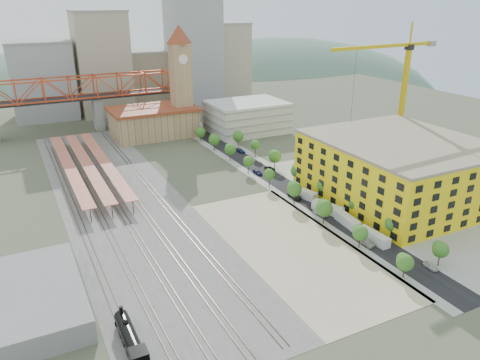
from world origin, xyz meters
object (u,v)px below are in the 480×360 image
construction_building (399,169)px  car_0 (367,243)px  site_trailer_b (347,221)px  site_trailer_a (373,237)px  locomotive (134,349)px  site_trailer_c (328,208)px  site_trailer_d (303,193)px  tower_crane (399,80)px  clock_tower (180,70)px

construction_building → car_0: (-29.00, -20.00, -8.66)m
site_trailer_b → site_trailer_a: bearing=-84.7°
site_trailer_a → locomotive: bearing=-171.4°
site_trailer_b → car_0: (-3.00, -11.53, -0.57)m
site_trailer_c → site_trailer_d: 12.58m
construction_building → tower_crane: bearing=50.5°
tower_crane → site_trailer_b: 63.96m
locomotive → car_0: size_ratio=5.13×
tower_crane → car_0: tower_crane is taller
site_trailer_b → locomotive: bearing=-154.5°
clock_tower → car_0: clock_tower is taller
site_trailer_c → site_trailer_b: bearing=-107.4°
construction_building → car_0: size_ratio=11.52×
construction_building → site_trailer_b: 28.52m
car_0 → site_trailer_b: bearing=75.2°
locomotive → site_trailer_a: locomotive is taller
site_trailer_c → car_0: site_trailer_c is taller
site_trailer_a → site_trailer_c: size_ratio=0.96×
locomotive → site_trailer_a: 67.44m
site_trailer_b → site_trailer_c: size_ratio=0.97×
clock_tower → site_trailer_b: size_ratio=5.41×
site_trailer_c → site_trailer_d: site_trailer_c is taller
locomotive → site_trailer_c: 73.93m
construction_building → locomotive: (-92.00, -32.84, -7.31)m
site_trailer_c → car_0: bearing=-115.7°
clock_tower → site_trailer_b: clock_tower is taller
tower_crane → site_trailer_c: 59.87m
clock_tower → tower_crane: 93.05m
site_trailer_a → site_trailer_b: (0.00, 10.55, 0.01)m
clock_tower → locomotive: 147.36m
site_trailer_d → locomotive: bearing=-160.4°
site_trailer_a → site_trailer_b: site_trailer_b is taller
locomotive → tower_crane: size_ratio=0.44×
construction_building → site_trailer_d: size_ratio=5.27×
site_trailer_b → car_0: bearing=-99.3°
clock_tower → site_trailer_c: size_ratio=5.24×
site_trailer_a → site_trailer_b: size_ratio=1.00×
construction_building → car_0: construction_building is taller
tower_crane → car_0: 72.79m
tower_crane → site_trailer_c: (-45.95, -23.77, -30.14)m
construction_building → site_trailer_d: bearing=153.3°
site_trailer_c → site_trailer_a: bearing=-107.4°
construction_building → site_trailer_d: 30.20m
site_trailer_b → car_0: 11.93m
site_trailer_b → tower_crane: bearing=40.7°
locomotive → site_trailer_c: size_ratio=2.27×
tower_crane → site_trailer_b: tower_crane is taller
car_0 → locomotive: bearing=-168.7°
site_trailer_d → car_0: site_trailer_d is taller
site_trailer_c → site_trailer_d: (0.00, 12.58, -0.05)m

